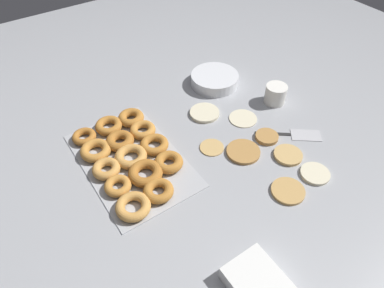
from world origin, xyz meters
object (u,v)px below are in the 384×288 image
(pancake_2, at_px, (288,191))
(donut_tray, at_px, (130,156))
(pancake_6, at_px, (211,147))
(batter_bowl, at_px, (215,79))
(pancake_7, at_px, (267,137))
(paper_cup, at_px, (275,94))
(pancake_4, at_px, (243,118))
(pancake_5, at_px, (315,174))
(container_stack, at_px, (257,283))
(pancake_1, at_px, (288,155))
(spatula, at_px, (299,135))
(pancake_0, at_px, (243,152))
(pancake_3, at_px, (205,113))

(pancake_2, relative_size, donut_tray, 0.22)
(pancake_6, distance_m, batter_bowl, 0.39)
(pancake_7, distance_m, paper_cup, 0.23)
(pancake_4, distance_m, paper_cup, 0.18)
(batter_bowl, bearing_deg, pancake_6, -38.55)
(pancake_7, height_order, donut_tray, donut_tray)
(pancake_4, bearing_deg, pancake_5, 2.13)
(batter_bowl, xyz_separation_m, container_stack, (0.77, -0.45, 0.00))
(pancake_1, xyz_separation_m, pancake_5, (0.11, 0.01, -0.00))
(paper_cup, relative_size, spatula, 0.40)
(pancake_4, bearing_deg, pancake_0, -40.17)
(pancake_7, distance_m, donut_tray, 0.50)
(pancake_5, relative_size, spatula, 0.45)
(batter_bowl, xyz_separation_m, spatula, (0.44, 0.06, -0.02))
(pancake_2, height_order, batter_bowl, batter_bowl)
(donut_tray, xyz_separation_m, batter_bowl, (-0.19, 0.51, 0.01))
(donut_tray, xyz_separation_m, container_stack, (0.58, 0.06, 0.01))
(pancake_0, relative_size, spatula, 0.56)
(pancake_2, height_order, container_stack, container_stack)
(pancake_6, bearing_deg, pancake_5, 35.68)
(pancake_3, bearing_deg, pancake_0, -2.54)
(donut_tray, relative_size, spatula, 2.28)
(pancake_6, bearing_deg, pancake_1, 47.24)
(pancake_4, xyz_separation_m, paper_cup, (-0.01, 0.18, 0.03))
(pancake_6, height_order, container_stack, container_stack)
(spatula, bearing_deg, container_stack, -108.68)
(pancake_5, bearing_deg, donut_tray, -130.59)
(donut_tray, relative_size, paper_cup, 5.66)
(donut_tray, bearing_deg, pancake_1, 57.31)
(pancake_5, xyz_separation_m, pancake_6, (-0.29, -0.21, -0.00))
(pancake_1, distance_m, donut_tray, 0.55)
(spatula, bearing_deg, batter_bowl, 136.34)
(pancake_2, xyz_separation_m, pancake_3, (-0.46, 0.01, 0.00))
(pancake_5, xyz_separation_m, pancake_7, (-0.22, -0.01, 0.00))
(pancake_7, height_order, paper_cup, paper_cup)
(pancake_3, relative_size, pancake_7, 1.39)
(pancake_1, bearing_deg, pancake_2, -45.54)
(pancake_2, relative_size, pancake_6, 1.24)
(container_stack, bearing_deg, pancake_2, 120.52)
(pancake_7, bearing_deg, pancake_5, 3.04)
(pancake_7, distance_m, spatula, 0.12)
(pancake_1, bearing_deg, pancake_5, 6.73)
(pancake_2, xyz_separation_m, donut_tray, (-0.41, -0.35, 0.01))
(pancake_4, xyz_separation_m, pancake_5, (0.35, 0.01, 0.00))
(donut_tray, bearing_deg, pancake_5, 49.41)
(pancake_5, xyz_separation_m, donut_tray, (-0.41, -0.48, 0.01))
(pancake_5, relative_size, paper_cup, 1.13)
(pancake_6, relative_size, batter_bowl, 0.42)
(pancake_3, height_order, paper_cup, paper_cup)
(pancake_7, xyz_separation_m, container_stack, (0.39, -0.40, 0.02))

